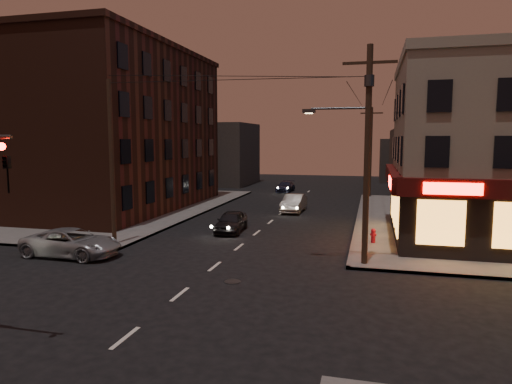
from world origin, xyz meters
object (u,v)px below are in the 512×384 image
(sedan_near, at_px, (231,221))
(sedan_far, at_px, (285,187))
(sedan_mid, at_px, (294,203))
(fire_hydrant, at_px, (373,235))
(suv_cross, at_px, (72,243))

(sedan_near, bearing_deg, sedan_far, 88.16)
(sedan_mid, distance_m, fire_hydrant, 12.44)
(sedan_mid, xyz_separation_m, sedan_far, (-3.37, 14.10, -0.13))
(suv_cross, distance_m, sedan_mid, 19.05)
(sedan_mid, bearing_deg, fire_hydrant, -57.73)
(sedan_far, bearing_deg, sedan_mid, -74.77)
(sedan_near, relative_size, sedan_mid, 0.91)
(suv_cross, relative_size, fire_hydrant, 6.21)
(sedan_far, bearing_deg, suv_cross, -97.66)
(sedan_near, height_order, sedan_mid, sedan_mid)
(sedan_far, relative_size, fire_hydrant, 4.96)
(sedan_near, distance_m, fire_hydrant, 9.03)
(suv_cross, height_order, sedan_mid, sedan_mid)
(suv_cross, xyz_separation_m, sedan_mid, (8.54, 17.03, 0.02))
(suv_cross, height_order, sedan_near, suv_cross)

